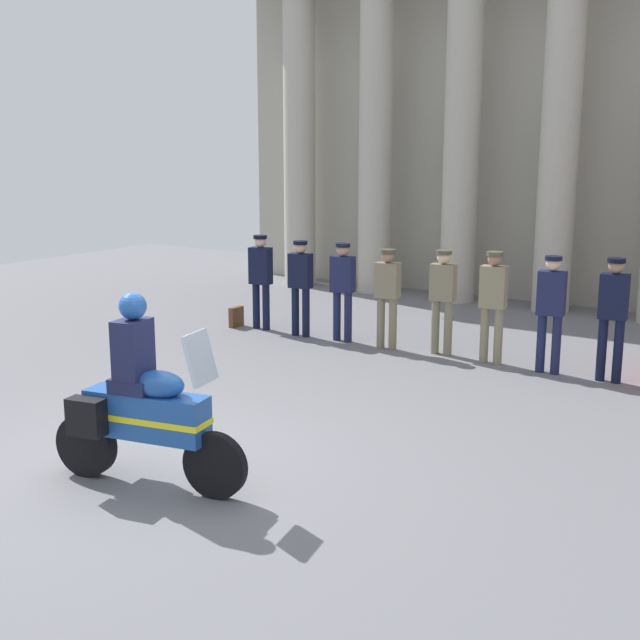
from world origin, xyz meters
name	(u,v)px	position (x,y,z in m)	size (l,w,h in m)	color
ground_plane	(161,466)	(0.00, 0.00, 0.00)	(28.00, 28.00, 0.00)	slate
colonnade_backdrop	(569,112)	(0.76, 10.67, 3.87)	(15.71, 1.58, 7.26)	#A49F91
officer_in_row_0	(261,274)	(-3.04, 5.71, 0.99)	(0.40, 0.26, 1.68)	black
officer_in_row_1	(300,280)	(-2.14, 5.64, 0.97)	(0.40, 0.26, 1.65)	black
officer_in_row_2	(343,284)	(-1.34, 5.72, 0.97)	(0.40, 0.26, 1.65)	#191E42
officer_in_row_3	(387,291)	(-0.46, 5.66, 0.96)	(0.40, 0.26, 1.62)	#7A7056
officer_in_row_4	(443,293)	(0.43, 5.82, 0.97)	(0.40, 0.26, 1.65)	#7A7056
officer_in_row_5	(493,298)	(1.28, 5.74, 1.00)	(0.40, 0.26, 1.70)	#847A5B
officer_in_row_6	(551,305)	(2.18, 5.66, 1.01)	(0.40, 0.26, 1.70)	#191E42
officer_in_row_7	(613,310)	(3.04, 5.69, 1.03)	(0.40, 0.26, 1.73)	black
motorcycle_with_rider	(140,407)	(0.21, -0.45, 0.79)	(2.07, 0.81, 1.90)	black
briefcase_on_ground	(236,317)	(-3.55, 5.62, 0.18)	(0.10, 0.32, 0.36)	brown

